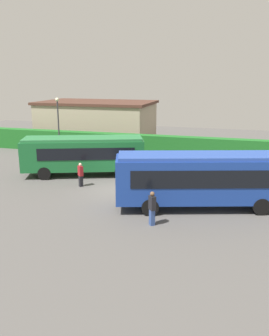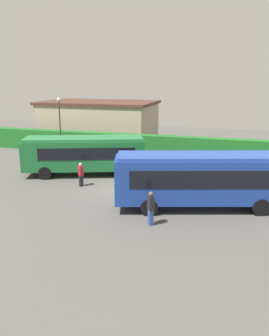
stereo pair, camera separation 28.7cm
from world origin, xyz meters
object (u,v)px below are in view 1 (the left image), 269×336
object	(u,v)px
person_center	(152,207)
bus_blue	(203,178)
person_left	(81,174)
lamppost	(58,120)
person_right	(210,182)
bus_green	(83,153)

from	to	relation	value
person_center	bus_blue	bearing A→B (deg)	-164.92
person_left	person_center	bearing A→B (deg)	-87.67
lamppost	person_left	bearing A→B (deg)	-54.11
person_center	person_right	xyz separation A→B (m)	(2.54, 6.04, -0.14)
bus_blue	person_center	xyz separation A→B (m)	(-2.31, -3.26, -0.91)
person_left	lamppost	bearing A→B (deg)	76.86
person_left	bus_blue	bearing A→B (deg)	-61.42
person_center	person_right	world-z (taller)	person_center
bus_blue	person_right	bearing A→B (deg)	68.32
person_center	lamppost	xyz separation A→B (m)	(-12.59, 13.61, 2.55)
lamppost	bus_green	bearing A→B (deg)	-47.74
bus_green	person_center	distance (m)	11.04
person_left	bus_green	bearing A→B (deg)	60.87
person_left	person_center	size ratio (longest dim) A/B	0.92
bus_green	person_center	size ratio (longest dim) A/B	5.18
bus_green	lamppost	world-z (taller)	lamppost
person_left	lamppost	size ratio (longest dim) A/B	0.30
bus_green	person_right	bearing A→B (deg)	148.80
bus_blue	lamppost	bearing A→B (deg)	128.23
person_right	bus_green	bearing A→B (deg)	-23.12
bus_blue	person_left	distance (m)	9.07
bus_green	bus_blue	bearing A→B (deg)	134.10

